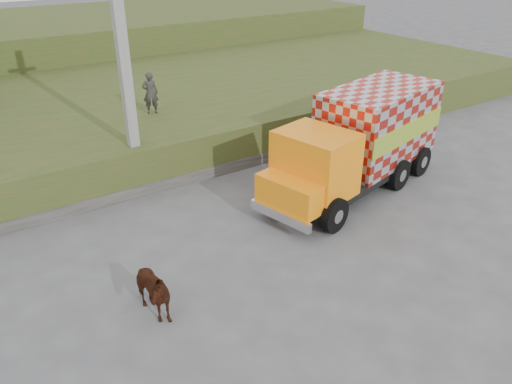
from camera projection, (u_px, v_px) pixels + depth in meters
ground at (242, 245)px, 13.15m from camera, size 120.00×120.00×0.00m
embankment at (109, 115)px, 20.17m from camera, size 40.00×12.00×1.50m
embankment_far at (37, 47)px, 28.68m from camera, size 40.00×12.00×3.00m
retaining_strip at (112, 196)px, 15.16m from camera, size 16.00×0.50×0.40m
utility_pole at (124, 61)px, 14.17m from camera, size 1.20×0.30×8.00m
cargo_truck at (361, 141)px, 15.49m from camera, size 7.19×3.67×3.07m
cow at (149, 292)px, 10.47m from camera, size 0.89×1.55×1.24m
pedestrian at (150, 93)px, 17.76m from camera, size 0.64×0.53×1.49m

